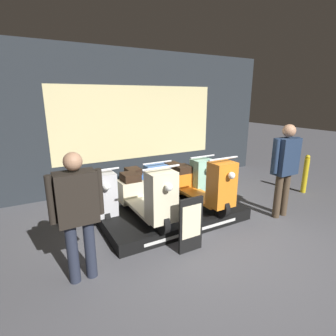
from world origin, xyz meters
name	(u,v)px	position (x,y,z in m)	size (l,w,h in m)	color
ground_plane	(231,248)	(0.00, 0.00, 0.00)	(30.00, 30.00, 0.00)	#4C4C51
shop_wall_back	(138,121)	(0.00, 3.36, 1.60)	(7.31, 0.09, 3.20)	#23282D
display_platform	(173,215)	(-0.29, 1.18, 0.10)	(2.48, 1.31, 0.20)	black
scooter_display_left	(146,195)	(-0.85, 1.13, 0.60)	(0.58, 1.68, 1.01)	black
scooter_display_right	(201,184)	(0.27, 1.13, 0.60)	(0.58, 1.68, 1.01)	black
scooter_backrow_0	(96,194)	(-1.41, 2.13, 0.40)	(0.58, 1.68, 1.01)	black
scooter_backrow_1	(145,185)	(-0.40, 2.13, 0.40)	(0.58, 1.68, 1.01)	black
scooter_backrow_2	(187,178)	(0.61, 2.13, 0.40)	(0.58, 1.68, 1.01)	black
person_left_browsing	(77,208)	(-2.04, 0.37, 0.93)	(0.61, 0.25, 1.58)	#232838
person_right_browsing	(285,163)	(1.53, 0.37, 1.01)	(0.60, 0.25, 1.70)	#473828
price_sign_board	(191,225)	(-0.57, 0.23, 0.41)	(0.38, 0.04, 0.82)	black
street_bollard	(305,174)	(3.07, 0.94, 0.44)	(0.11, 0.11, 0.89)	gold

